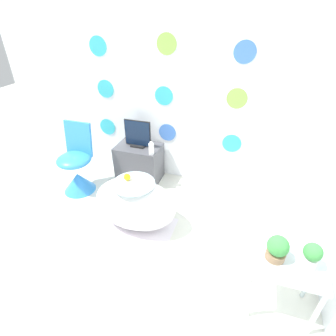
{
  "coord_description": "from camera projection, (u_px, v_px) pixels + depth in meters",
  "views": [
    {
      "loc": [
        1.01,
        -0.87,
        2.03
      ],
      "look_at": [
        0.39,
        1.0,
        0.8
      ],
      "focal_mm": 28.0,
      "sensor_mm": 36.0,
      "label": 1
    }
  ],
  "objects": [
    {
      "name": "wall_back_dotted",
      "position": [
        166.0,
        79.0,
        3.05
      ],
      "size": [
        4.57,
        0.05,
        2.6
      ],
      "color": "white",
      "rests_on": "ground_plane"
    },
    {
      "name": "ground_plane",
      "position": [
        80.0,
        311.0,
        2.04
      ],
      "size": [
        12.0,
        12.0,
        0.0
      ],
      "primitive_type": "plane",
      "color": "silver"
    },
    {
      "name": "vase",
      "position": [
        151.0,
        149.0,
        3.14
      ],
      "size": [
        0.06,
        0.06,
        0.16
      ],
      "color": "white",
      "rests_on": "tv_cabinet"
    },
    {
      "name": "potted_plant_left",
      "position": [
        277.0,
        248.0,
        1.81
      ],
      "size": [
        0.15,
        0.15,
        0.2
      ],
      "color": "#8C6B4C",
      "rests_on": "side_table"
    },
    {
      "name": "tv",
      "position": [
        138.0,
        135.0,
        3.28
      ],
      "size": [
        0.35,
        0.12,
        0.35
      ],
      "color": "black",
      "rests_on": "tv_cabinet"
    },
    {
      "name": "potted_plant_right",
      "position": [
        312.0,
        255.0,
        1.75
      ],
      "size": [
        0.12,
        0.12,
        0.2
      ],
      "color": "white",
      "rests_on": "side_table"
    },
    {
      "name": "tv_cabinet",
      "position": [
        139.0,
        163.0,
        3.49
      ],
      "size": [
        0.57,
        0.39,
        0.49
      ],
      "color": "#4C4C51",
      "rests_on": "ground_plane"
    },
    {
      "name": "bathtub",
      "position": [
        135.0,
        204.0,
        2.72
      ],
      "size": [
        0.87,
        0.53,
        0.55
      ],
      "color": "white",
      "rests_on": "ground_plane"
    },
    {
      "name": "rug",
      "position": [
        127.0,
        229.0,
        2.79
      ],
      "size": [
        0.95,
        0.65,
        0.01
      ],
      "color": "silver",
      "rests_on": "ground_plane"
    },
    {
      "name": "side_table",
      "position": [
        287.0,
        272.0,
        1.87
      ],
      "size": [
        0.47,
        0.35,
        0.5
      ],
      "color": "silver",
      "rests_on": "ground_plane"
    },
    {
      "name": "rubber_duck",
      "position": [
        127.0,
        177.0,
        2.58
      ],
      "size": [
        0.07,
        0.08,
        0.08
      ],
      "color": "yellow",
      "rests_on": "bathtub"
    },
    {
      "name": "chair",
      "position": [
        77.0,
        171.0,
        3.25
      ],
      "size": [
        0.42,
        0.42,
        0.87
      ],
      "color": "#338CE0",
      "rests_on": "ground_plane"
    }
  ]
}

